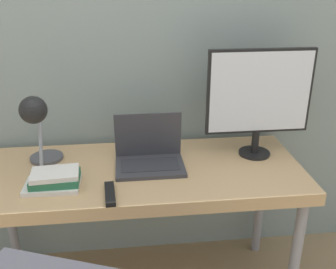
% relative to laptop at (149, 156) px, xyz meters
% --- Properties ---
extents(wall_back, '(8.00, 0.05, 2.60)m').
position_rel_laptop_xyz_m(wall_back, '(-0.05, 0.34, 0.52)').
color(wall_back, gray).
rests_on(wall_back, ground_plane).
extents(desk, '(1.52, 0.62, 0.73)m').
position_rel_laptop_xyz_m(desk, '(-0.05, -0.03, -0.12)').
color(desk, tan).
rests_on(desk, ground_plane).
extents(laptop, '(0.32, 0.23, 0.24)m').
position_rel_laptop_xyz_m(laptop, '(0.00, 0.00, 0.00)').
color(laptop, '#38383D').
rests_on(laptop, desk).
extents(monitor, '(0.51, 0.16, 0.53)m').
position_rel_laptop_xyz_m(monitor, '(0.53, 0.06, 0.25)').
color(monitor, black).
rests_on(monitor, desk).
extents(desk_lamp, '(0.16, 0.27, 0.36)m').
position_rel_laptop_xyz_m(desk_lamp, '(-0.49, 0.01, 0.19)').
color(desk_lamp, '#4C4C51').
rests_on(desk_lamp, desk).
extents(book_stack, '(0.23, 0.16, 0.07)m').
position_rel_laptop_xyz_m(book_stack, '(-0.42, -0.15, -0.02)').
color(book_stack, silver).
rests_on(book_stack, desk).
extents(tv_remote, '(0.05, 0.17, 0.02)m').
position_rel_laptop_xyz_m(tv_remote, '(-0.18, -0.25, -0.04)').
color(tv_remote, black).
rests_on(tv_remote, desk).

